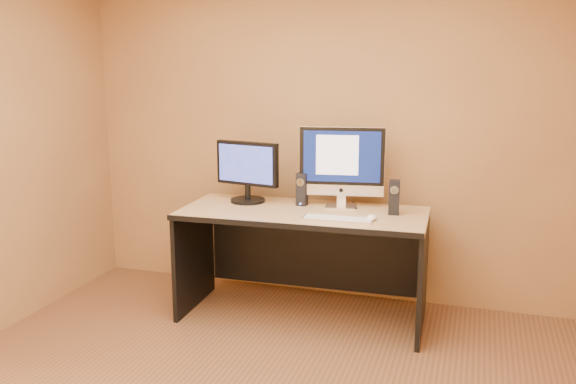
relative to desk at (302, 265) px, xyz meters
name	(u,v)px	position (x,y,z in m)	size (l,w,h in m)	color
walls	(224,183)	(0.01, -1.43, 0.89)	(4.00, 4.00, 2.60)	#A37841
desk	(302,265)	(0.00, 0.00, 0.00)	(1.78, 0.78, 0.82)	tan
imac	(342,166)	(0.24, 0.21, 0.72)	(0.64, 0.23, 0.61)	silver
second_monitor	(247,172)	(-0.49, 0.16, 0.65)	(0.53, 0.27, 0.47)	black
speaker_left	(302,189)	(-0.06, 0.18, 0.53)	(0.08, 0.08, 0.25)	black
speaker_right	(394,197)	(0.64, 0.10, 0.53)	(0.08, 0.08, 0.25)	black
keyboard	(338,219)	(0.30, -0.18, 0.42)	(0.48, 0.13, 0.02)	silver
mouse	(372,217)	(0.53, -0.11, 0.43)	(0.06, 0.11, 0.04)	white
cable_a	(355,205)	(0.33, 0.29, 0.42)	(0.01, 0.01, 0.25)	black
cable_b	(336,203)	(0.18, 0.32, 0.42)	(0.01, 0.01, 0.20)	black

